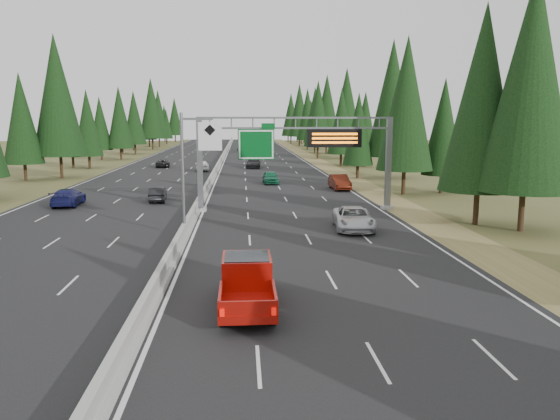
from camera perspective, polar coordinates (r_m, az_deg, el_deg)
The scene contains 19 objects.
road at distance 90.80m, azimuth -6.42°, elevation 4.52°, with size 32.00×260.00×0.08m, color black.
shoulder_right at distance 91.80m, azimuth 4.78°, elevation 4.59°, with size 3.60×260.00×0.06m, color olive.
shoulder_left at distance 93.26m, azimuth -17.44°, elevation 4.27°, with size 3.60×260.00×0.06m, color #474821.
median_barrier at distance 90.77m, azimuth -6.43°, elevation 4.76°, with size 0.70×260.00×0.85m.
sign_gantry at distance 45.64m, azimuth 2.44°, elevation 6.43°, with size 16.75×0.98×7.80m.
hov_sign_pole at distance 35.64m, azimuth -9.22°, elevation 4.62°, with size 2.80×0.50×8.00m.
tree_row_right at distance 79.64m, azimuth 9.52°, elevation 10.52°, with size 11.79×239.06×18.30m.
tree_row_left at distance 82.66m, azimuth -22.31°, elevation 9.53°, with size 11.35×235.79×18.63m.
silver_minivan at distance 38.25m, azimuth 7.68°, elevation -0.87°, with size 2.57×5.58×1.55m, color silver.
red_pickup at distance 22.59m, azimuth -3.47°, elevation -7.21°, with size 2.13×5.96×1.94m.
car_ahead_green at distance 65.70m, azimuth -1.00°, elevation 3.45°, with size 1.79×4.44×1.51m, color #176543.
car_ahead_dkred at distance 60.28m, azimuth 6.24°, elevation 2.92°, with size 1.72×4.94×1.63m, color #591A0C.
car_ahead_dkgrey at distance 87.46m, azimuth -2.80°, elevation 4.92°, with size 2.18×5.36×1.55m, color black.
car_ahead_white at distance 122.23m, azimuth -2.86°, elevation 6.12°, with size 2.16×4.70×1.30m, color white.
car_ahead_far at distance 136.69m, azimuth -4.12°, elevation 6.47°, with size 1.68×4.18×1.42m, color black.
car_onc_near at distance 52.38m, azimuth -12.65°, elevation 1.62°, with size 1.43×4.10×1.35m, color black.
car_onc_blue at distance 52.06m, azimuth -21.27°, elevation 1.27°, with size 2.15×5.29×1.54m, color navy.
car_onc_white at distance 83.14m, azimuth -8.09°, elevation 4.63°, with size 1.89×4.70×1.60m, color white.
car_onc_far at distance 90.85m, azimuth -12.15°, elevation 4.80°, with size 2.11×4.59×1.27m, color black.
Camera 1 is at (3.80, -10.41, 7.59)m, focal length 35.00 mm.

